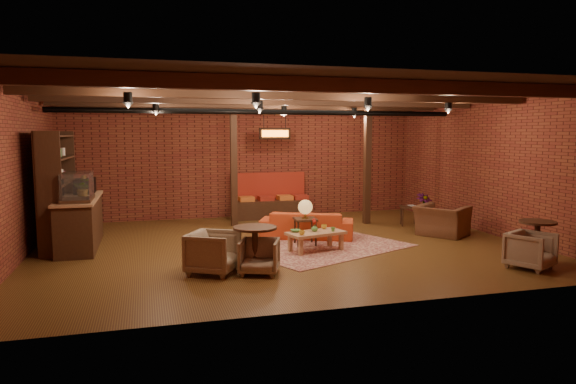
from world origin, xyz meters
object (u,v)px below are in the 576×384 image
object	(u,v)px
round_table_left	(255,241)
armchair_right	(442,216)
round_table_right	(537,235)
armchair_far	(531,249)
plant_tall	(424,178)
sofa	(307,224)
side_table_lamp	(305,211)
side_table_book	(409,208)
armchair_a	(213,250)
coffee_table	(315,234)
armchair_b	(259,255)

from	to	relation	value
round_table_left	armchair_right	bearing A→B (deg)	21.20
round_table_right	armchair_far	world-z (taller)	round_table_right
plant_tall	sofa	bearing A→B (deg)	-165.61
side_table_lamp	armchair_right	xyz separation A→B (m)	(3.34, 0.09, -0.27)
side_table_book	armchair_far	world-z (taller)	armchair_far
round_table_left	armchair_right	distance (m)	5.15
armchair_a	armchair_right	bearing A→B (deg)	-42.29
coffee_table	plant_tall	distance (m)	4.42
coffee_table	round_table_left	size ratio (longest dim) A/B	1.62
round_table_left	armchair_far	xyz separation A→B (m)	(4.67, -1.12, -0.17)
armchair_right	sofa	bearing A→B (deg)	43.96
coffee_table	plant_tall	world-z (taller)	plant_tall
armchair_b	side_table_lamp	bearing A→B (deg)	74.78
armchair_b	armchair_right	xyz separation A→B (m)	(4.76, 2.04, 0.14)
coffee_table	armchair_b	xyz separation A→B (m)	(-1.44, -1.33, -0.03)
armchair_b	plant_tall	distance (m)	6.33
coffee_table	armchair_b	bearing A→B (deg)	-137.16
side_table_lamp	round_table_right	world-z (taller)	side_table_lamp
armchair_b	plant_tall	world-z (taller)	plant_tall
sofa	armchair_right	distance (m)	3.14
coffee_table	armchair_right	bearing A→B (deg)	11.98
armchair_b	armchair_far	bearing A→B (deg)	9.46
sofa	coffee_table	world-z (taller)	coffee_table
round_table_left	sofa	bearing A→B (deg)	55.21
round_table_left	armchair_b	distance (m)	0.27
armchair_b	armchair_far	distance (m)	4.73
armchair_right	plant_tall	bearing A→B (deg)	-49.44
side_table_lamp	plant_tall	xyz separation A→B (m)	(3.74, 1.60, 0.46)
side_table_lamp	armchair_b	world-z (taller)	side_table_lamp
armchair_right	armchair_far	world-z (taller)	armchair_right
round_table_left	armchair_a	bearing A→B (deg)	174.56
sofa	side_table_lamp	bearing A→B (deg)	92.97
armchair_right	armchair_far	size ratio (longest dim) A/B	1.52
round_table_right	plant_tall	xyz separation A→B (m)	(0.09, 4.13, 0.69)
coffee_table	round_table_right	xyz separation A→B (m)	(3.64, -1.91, 0.16)
side_table_lamp	round_table_left	distance (m)	2.30
side_table_lamp	round_table_left	bearing A→B (deg)	-129.48
sofa	armchair_b	size ratio (longest dim) A/B	3.18
armchair_right	plant_tall	world-z (taller)	plant_tall
round_table_right	armchair_far	bearing A→B (deg)	-140.77
side_table_lamp	plant_tall	size ratio (longest dim) A/B	0.40
coffee_table	side_table_book	size ratio (longest dim) A/B	2.15
sofa	side_table_book	bearing A→B (deg)	-141.87
side_table_lamp	round_table_left	world-z (taller)	side_table_lamp
coffee_table	side_table_book	world-z (taller)	coffee_table
armchair_a	armchair_right	distance (m)	5.79
side_table_lamp	armchair_far	bearing A→B (deg)	-41.96
sofa	side_table_book	world-z (taller)	sofa
round_table_left	plant_tall	world-z (taller)	plant_tall
coffee_table	round_table_left	distance (m)	1.88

